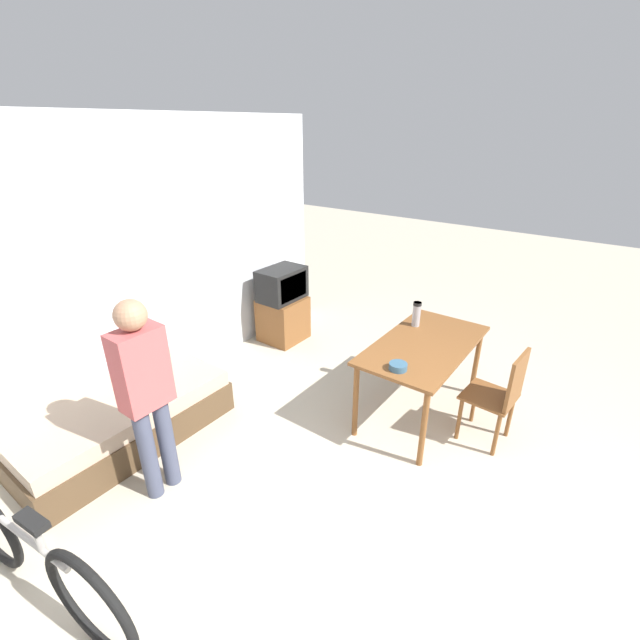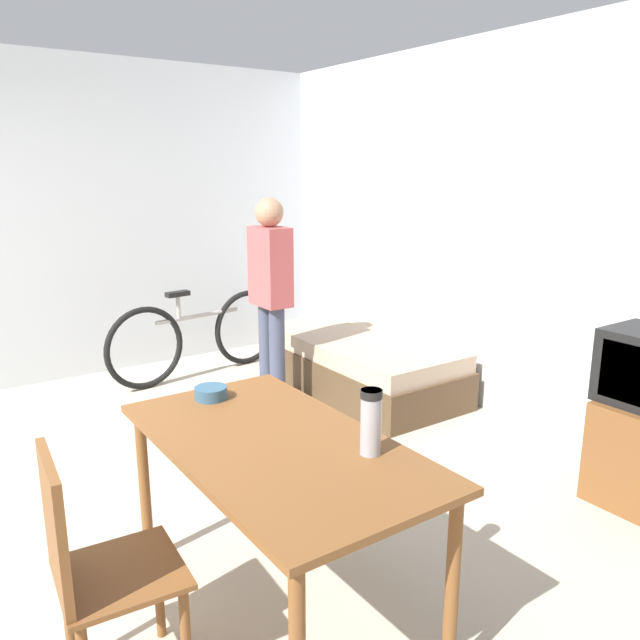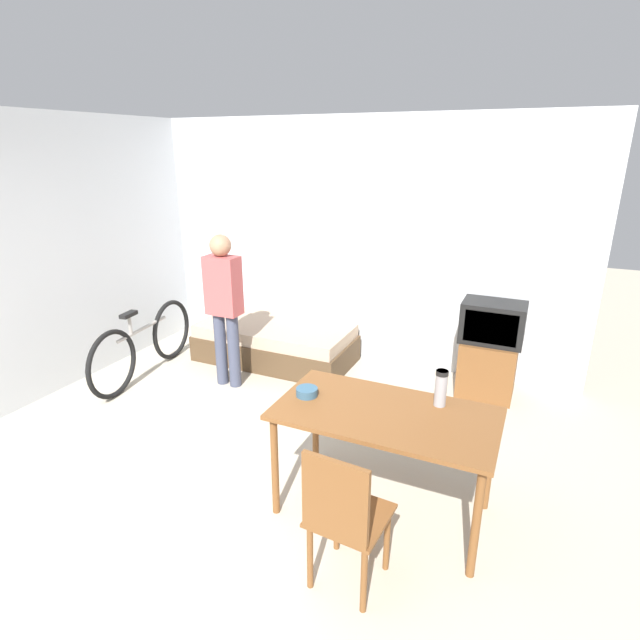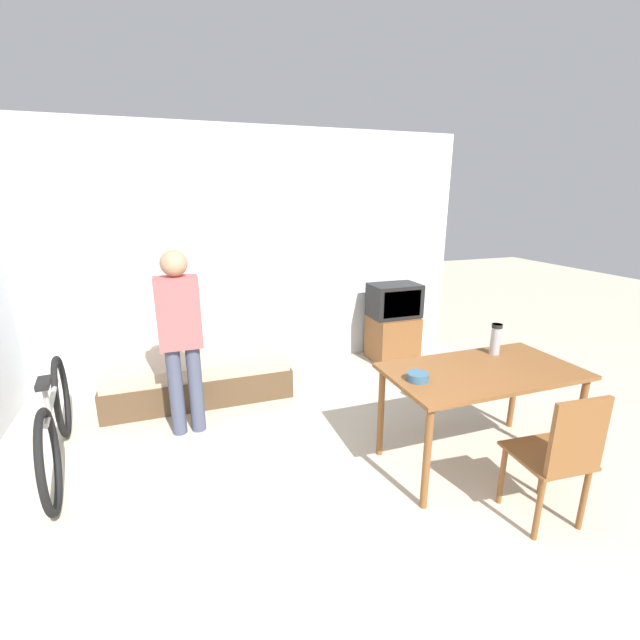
{
  "view_description": "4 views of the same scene",
  "coord_description": "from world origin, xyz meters",
  "px_view_note": "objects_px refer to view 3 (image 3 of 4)",
  "views": [
    {
      "loc": [
        -1.98,
        -0.15,
        2.6
      ],
      "look_at": [
        0.63,
        1.77,
        1.1
      ],
      "focal_mm": 24.0,
      "sensor_mm": 36.0,
      "label": 1
    },
    {
      "loc": [
        3.31,
        -0.0,
        1.8
      ],
      "look_at": [
        0.29,
        2.09,
        0.89
      ],
      "focal_mm": 35.0,
      "sensor_mm": 36.0,
      "label": 2
    },
    {
      "loc": [
        2.16,
        -1.62,
        2.38
      ],
      "look_at": [
        0.46,
        2.12,
        0.94
      ],
      "focal_mm": 28.0,
      "sensor_mm": 36.0,
      "label": 3
    },
    {
      "loc": [
        -0.71,
        -1.2,
        2.0
      ],
      "look_at": [
        0.46,
        2.13,
        0.95
      ],
      "focal_mm": 24.0,
      "sensor_mm": 36.0,
      "label": 4
    }
  ],
  "objects_px": {
    "tv": "(489,350)",
    "mate_bowl": "(307,392)",
    "bicycle": "(144,345)",
    "thermos_flask": "(441,386)",
    "wooden_chair": "(343,515)",
    "person_standing": "(224,301)",
    "dining_table": "(385,423)",
    "daybed": "(275,343)"
  },
  "relations": [
    {
      "from": "person_standing",
      "to": "thermos_flask",
      "type": "bearing_deg",
      "value": -22.03
    },
    {
      "from": "daybed",
      "to": "dining_table",
      "type": "height_order",
      "value": "dining_table"
    },
    {
      "from": "dining_table",
      "to": "bicycle",
      "type": "xyz_separation_m",
      "value": [
        -3.0,
        0.99,
        -0.32
      ]
    },
    {
      "from": "dining_table",
      "to": "wooden_chair",
      "type": "relative_size",
      "value": 1.55
    },
    {
      "from": "bicycle",
      "to": "mate_bowl",
      "type": "xyz_separation_m",
      "value": [
        2.44,
        -1.0,
        0.44
      ]
    },
    {
      "from": "bicycle",
      "to": "person_standing",
      "type": "xyz_separation_m",
      "value": [
        0.94,
        0.19,
        0.56
      ]
    },
    {
      "from": "daybed",
      "to": "wooden_chair",
      "type": "xyz_separation_m",
      "value": [
        1.92,
        -2.66,
        0.3
      ]
    },
    {
      "from": "tv",
      "to": "mate_bowl",
      "type": "relative_size",
      "value": 6.49
    },
    {
      "from": "daybed",
      "to": "wooden_chair",
      "type": "height_order",
      "value": "wooden_chair"
    },
    {
      "from": "tv",
      "to": "mate_bowl",
      "type": "distance_m",
      "value": 2.35
    },
    {
      "from": "tv",
      "to": "thermos_flask",
      "type": "height_order",
      "value": "thermos_flask"
    },
    {
      "from": "tv",
      "to": "bicycle",
      "type": "relative_size",
      "value": 0.56
    },
    {
      "from": "daybed",
      "to": "dining_table",
      "type": "distance_m",
      "value": 2.77
    },
    {
      "from": "dining_table",
      "to": "person_standing",
      "type": "xyz_separation_m",
      "value": [
        -2.06,
        1.18,
        0.23
      ]
    },
    {
      "from": "tv",
      "to": "wooden_chair",
      "type": "relative_size",
      "value": 1.06
    },
    {
      "from": "wooden_chair",
      "to": "thermos_flask",
      "type": "bearing_deg",
      "value": 72.65
    },
    {
      "from": "daybed",
      "to": "tv",
      "type": "relative_size",
      "value": 1.86
    },
    {
      "from": "mate_bowl",
      "to": "daybed",
      "type": "bearing_deg",
      "value": 124.97
    },
    {
      "from": "bicycle",
      "to": "thermos_flask",
      "type": "relative_size",
      "value": 6.87
    },
    {
      "from": "wooden_chair",
      "to": "person_standing",
      "type": "xyz_separation_m",
      "value": [
        -2.06,
        1.9,
        0.4
      ]
    },
    {
      "from": "daybed",
      "to": "thermos_flask",
      "type": "distance_m",
      "value": 2.88
    },
    {
      "from": "thermos_flask",
      "to": "mate_bowl",
      "type": "relative_size",
      "value": 1.68
    },
    {
      "from": "bicycle",
      "to": "person_standing",
      "type": "bearing_deg",
      "value": 11.49
    },
    {
      "from": "dining_table",
      "to": "mate_bowl",
      "type": "distance_m",
      "value": 0.57
    },
    {
      "from": "tv",
      "to": "bicycle",
      "type": "xyz_separation_m",
      "value": [
        -3.43,
        -1.1,
        -0.11
      ]
    },
    {
      "from": "mate_bowl",
      "to": "thermos_flask",
      "type": "bearing_deg",
      "value": 15.87
    },
    {
      "from": "wooden_chair",
      "to": "mate_bowl",
      "type": "height_order",
      "value": "wooden_chair"
    },
    {
      "from": "dining_table",
      "to": "thermos_flask",
      "type": "height_order",
      "value": "thermos_flask"
    },
    {
      "from": "person_standing",
      "to": "mate_bowl",
      "type": "height_order",
      "value": "person_standing"
    },
    {
      "from": "dining_table",
      "to": "thermos_flask",
      "type": "relative_size",
      "value": 5.67
    },
    {
      "from": "bicycle",
      "to": "mate_bowl",
      "type": "distance_m",
      "value": 2.68
    },
    {
      "from": "tv",
      "to": "thermos_flask",
      "type": "bearing_deg",
      "value": -93.96
    },
    {
      "from": "wooden_chair",
      "to": "person_standing",
      "type": "distance_m",
      "value": 2.83
    },
    {
      "from": "wooden_chair",
      "to": "bicycle",
      "type": "distance_m",
      "value": 3.46
    },
    {
      "from": "person_standing",
      "to": "thermos_flask",
      "type": "distance_m",
      "value": 2.54
    },
    {
      "from": "person_standing",
      "to": "dining_table",
      "type": "bearing_deg",
      "value": -29.88
    },
    {
      "from": "dining_table",
      "to": "daybed",
      "type": "bearing_deg",
      "value": 134.77
    },
    {
      "from": "tv",
      "to": "bicycle",
      "type": "bearing_deg",
      "value": -162.14
    },
    {
      "from": "dining_table",
      "to": "bicycle",
      "type": "height_order",
      "value": "bicycle"
    },
    {
      "from": "tv",
      "to": "mate_bowl",
      "type": "xyz_separation_m",
      "value": [
        -0.98,
        -2.11,
        0.32
      ]
    },
    {
      "from": "tv",
      "to": "bicycle",
      "type": "distance_m",
      "value": 3.6
    },
    {
      "from": "tv",
      "to": "person_standing",
      "type": "distance_m",
      "value": 2.68
    }
  ]
}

